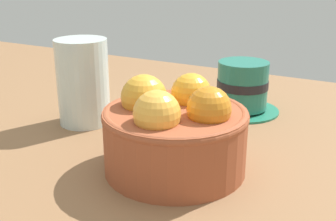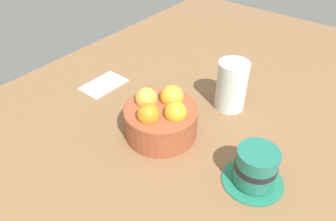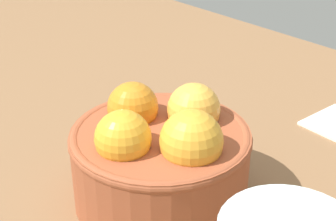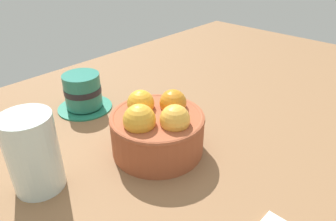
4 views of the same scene
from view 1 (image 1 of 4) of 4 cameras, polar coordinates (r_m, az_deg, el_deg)
The scene contains 4 objects.
ground_plane at distance 46.32cm, azimuth 0.92°, elevation -9.93°, with size 158.96×87.38×3.80cm, color brown.
terracotta_bowl at distance 43.60cm, azimuth 0.89°, elevation -2.72°, with size 15.00×15.00×9.83cm.
coffee_cup at distance 62.26cm, azimuth 9.61°, elevation 3.03°, with size 10.92×10.92×7.40cm.
water_glass at distance 57.36cm, azimuth -11.38°, elevation 3.80°, with size 6.88×6.88×11.41cm, color silver.
Camera 1 is at (-18.70, 35.74, 20.88)cm, focal length 45.21 mm.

